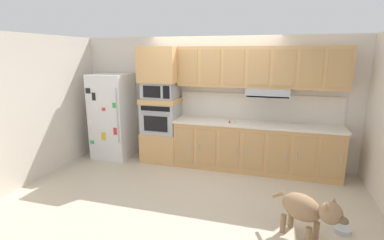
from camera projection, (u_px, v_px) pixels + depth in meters
The scene contains 16 objects.
ground_plane at pixel (199, 180), 5.06m from camera, with size 9.60×9.60×0.00m, color beige.
back_kitchen_wall at pixel (213, 100), 5.82m from camera, with size 6.20×0.12×2.50m, color beige.
side_panel_left at pixel (59, 102), 5.55m from camera, with size 0.12×7.10×2.50m, color beige.
refrigerator at pixel (113, 116), 6.07m from camera, with size 0.76×0.73×1.76m.
oven_base_cabinet at pixel (162, 146), 5.97m from camera, with size 0.74×0.62×0.60m, color tan.
built_in_oven at pixel (161, 118), 5.83m from camera, with size 0.70×0.62×0.60m.
appliance_mid_shelf at pixel (161, 101), 5.75m from camera, with size 0.74×0.62×0.10m, color tan.
microwave at pixel (161, 90), 5.70m from camera, with size 0.64×0.54×0.32m.
appliance_upper_cabinet at pixel (160, 65), 5.59m from camera, with size 0.74×0.62×0.68m, color tan.
lower_cabinet_run at pixel (254, 148), 5.42m from camera, with size 3.02×0.63×0.88m.
countertop_slab at pixel (256, 124), 5.32m from camera, with size 3.06×0.64×0.04m, color silver.
backsplash_panel at pixel (258, 107), 5.52m from camera, with size 3.06×0.02×0.50m, color silver.
upper_cabinet_with_hood at pixel (260, 69), 5.20m from camera, with size 3.02×0.48×0.88m.
screwdriver at pixel (230, 122), 5.34m from camera, with size 0.14×0.12×0.03m.
dog at pixel (308, 210), 3.36m from camera, with size 0.81×0.62×0.62m.
dog_food_bowl at pixel (342, 230), 3.58m from camera, with size 0.20×0.20×0.06m.
Camera 1 is at (1.21, -4.53, 2.18)m, focal length 26.92 mm.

